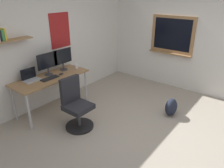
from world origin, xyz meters
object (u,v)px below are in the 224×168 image
at_px(monitor_secondary, 63,58).
at_px(computer_mouse, 61,74).
at_px(backpack, 171,107).
at_px(desk, 51,80).
at_px(office_chair, 76,107).
at_px(monitor_primary, 48,62).
at_px(laptop, 31,78).
at_px(keyboard, 50,78).
at_px(coffee_mug, 76,66).

relative_size(monitor_secondary, computer_mouse, 4.46).
bearing_deg(backpack, monitor_secondary, 112.44).
height_order(desk, office_chair, office_chair).
bearing_deg(monitor_primary, backpack, -59.33).
distance_m(office_chair, monitor_secondary, 1.25).
xyz_separation_m(office_chair, computer_mouse, (0.32, 0.75, 0.36)).
bearing_deg(monitor_primary, desk, -110.89).
relative_size(laptop, monitor_primary, 0.67).
xyz_separation_m(office_chair, laptop, (-0.23, 0.98, 0.40)).
bearing_deg(keyboard, monitor_primary, 57.17).
relative_size(coffee_mug, backpack, 0.25).
xyz_separation_m(office_chair, monitor_secondary, (0.55, 0.93, 0.61)).
height_order(laptop, computer_mouse, laptop).
bearing_deg(computer_mouse, desk, 158.72).
height_order(monitor_secondary, coffee_mug, monitor_secondary).
distance_m(office_chair, computer_mouse, 0.90).
bearing_deg(keyboard, laptop, 139.91).
height_order(office_chair, backpack, office_chair).
relative_size(laptop, computer_mouse, 2.98).
bearing_deg(coffee_mug, desk, 177.56).
bearing_deg(monitor_primary, computer_mouse, -47.83).
height_order(monitor_primary, computer_mouse, monitor_primary).
relative_size(keyboard, coffee_mug, 4.02).
bearing_deg(monitor_secondary, monitor_primary, 180.00).
bearing_deg(desk, laptop, 156.77).
distance_m(laptop, monitor_primary, 0.45).
distance_m(desk, office_chair, 0.88).
relative_size(computer_mouse, coffee_mug, 1.13).
bearing_deg(monitor_primary, monitor_secondary, 0.00).
bearing_deg(monitor_secondary, keyboard, -160.32).
height_order(office_chair, monitor_secondary, monitor_secondary).
bearing_deg(office_chair, keyboard, 86.71).
xyz_separation_m(desk, office_chair, (-0.12, -0.83, -0.27)).
distance_m(laptop, backpack, 2.83).
xyz_separation_m(coffee_mug, backpack, (0.64, -2.03, -0.62)).
bearing_deg(computer_mouse, coffee_mug, 6.02).
bearing_deg(backpack, coffee_mug, 107.56).
distance_m(monitor_primary, backpack, 2.64).
xyz_separation_m(keyboard, backpack, (1.39, -1.98, -0.58)).
relative_size(office_chair, backpack, 2.58).
bearing_deg(coffee_mug, monitor_primary, 168.43).
height_order(desk, monitor_secondary, monitor_secondary).
bearing_deg(keyboard, desk, 45.43).
distance_m(keyboard, backpack, 2.49).
xyz_separation_m(office_chair, backpack, (1.44, -1.22, -0.22)).
relative_size(office_chair, monitor_primary, 2.05).
bearing_deg(laptop, keyboard, -40.09).
relative_size(office_chair, laptop, 3.06).
relative_size(desk, computer_mouse, 14.93).
distance_m(office_chair, backpack, 1.90).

